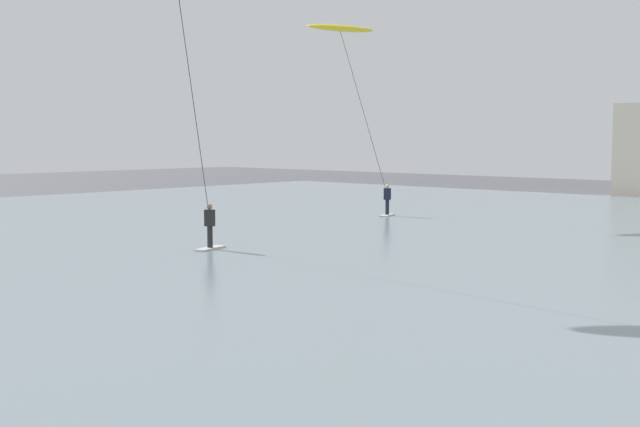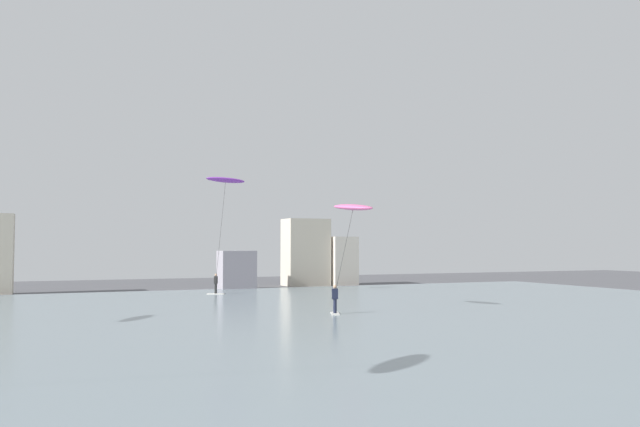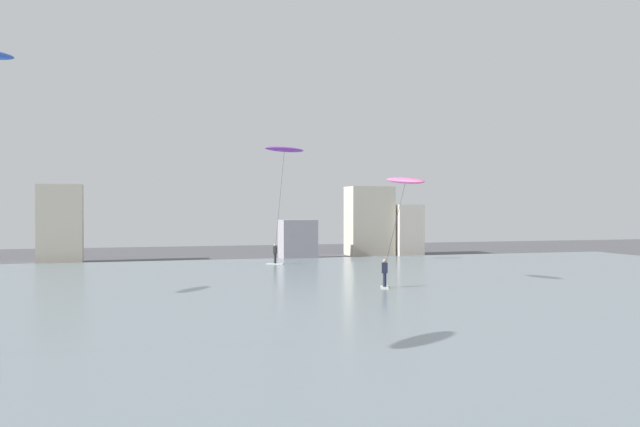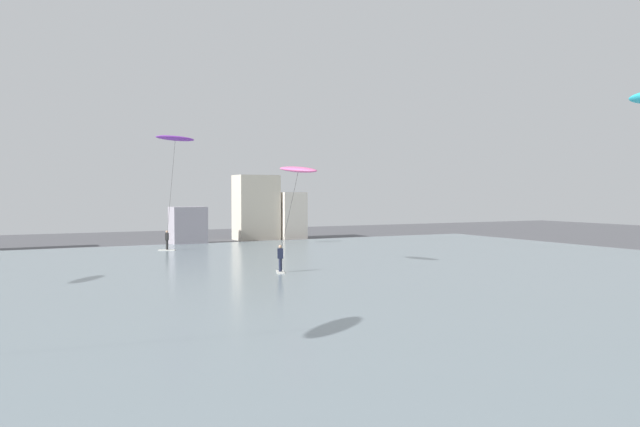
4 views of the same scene
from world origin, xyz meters
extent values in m
cube|color=gray|center=(0.00, 31.29, 0.05)|extent=(84.00, 52.00, 0.10)
cube|color=gray|center=(10.38, 58.02, 1.77)|extent=(3.21, 2.48, 3.55)
cube|color=beige|center=(18.18, 60.30, 3.35)|extent=(4.33, 2.97, 6.71)
cube|color=beige|center=(21.89, 60.10, 2.47)|extent=(2.63, 3.48, 4.93)
cube|color=silver|center=(9.46, 33.85, 0.13)|extent=(0.89, 1.47, 0.06)
cylinder|color=#191E33|center=(9.46, 33.85, 0.55)|extent=(0.20, 0.20, 0.78)
cube|color=#191E33|center=(9.46, 33.85, 1.24)|extent=(0.39, 0.32, 0.60)
sphere|color=tan|center=(9.46, 33.85, 1.65)|extent=(0.20, 0.20, 0.20)
cylinder|color=#333333|center=(10.50, 34.79, 3.69)|extent=(2.10, 1.92, 5.02)
ellipsoid|color=pink|center=(11.53, 35.74, 6.35)|extent=(2.07, 3.35, 0.68)
cube|color=silver|center=(6.80, 51.30, 0.13)|extent=(1.43, 1.09, 0.06)
cylinder|color=black|center=(6.80, 51.30, 0.55)|extent=(0.20, 0.20, 0.78)
cube|color=black|center=(6.80, 51.30, 1.24)|extent=(0.36, 0.40, 0.60)
sphere|color=tan|center=(6.80, 51.30, 1.65)|extent=(0.20, 0.20, 0.20)
cylinder|color=#333333|center=(7.31, 51.86, 5.26)|extent=(1.06, 1.14, 8.15)
ellipsoid|color=purple|center=(7.83, 52.41, 9.49)|extent=(3.31, 1.10, 0.66)
camera|label=1|loc=(10.61, 2.60, 4.06)|focal=44.00mm
camera|label=2|loc=(-5.49, 0.75, 3.93)|focal=35.64mm
camera|label=3|loc=(-4.90, -2.93, 4.77)|focal=38.51mm
camera|label=4|loc=(-5.22, -0.06, 4.84)|focal=34.81mm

